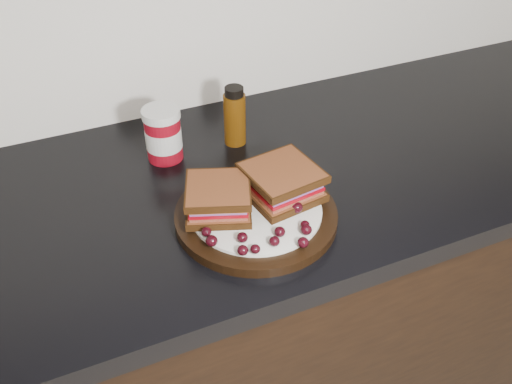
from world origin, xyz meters
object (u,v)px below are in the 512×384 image
plate (256,215)px  condiment_jar (163,134)px  sandwich_left (218,198)px  oil_bottle (235,116)px

plate → condiment_jar: bearing=109.9°
plate → condiment_jar: condiment_jar is taller
sandwich_left → condiment_jar: 0.22m
plate → sandwich_left: bearing=158.8°
plate → sandwich_left: size_ratio=2.59×
sandwich_left → oil_bottle: 0.25m
plate → oil_bottle: oil_bottle is taller
plate → sandwich_left: 0.07m
sandwich_left → oil_bottle: size_ratio=0.87×
sandwich_left → oil_bottle: oil_bottle is taller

